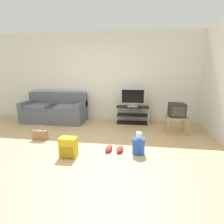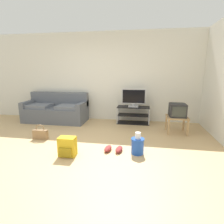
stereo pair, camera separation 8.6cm
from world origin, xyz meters
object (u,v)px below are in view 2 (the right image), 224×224
object	(u,v)px
crt_tv	(177,110)
handbag	(40,134)
couch	(56,111)
flat_tv	(134,98)
sneakers_pair	(113,149)
cleaning_bucket	(138,145)
tv_stand	(133,115)
backpack	(67,147)
side_table	(177,119)

from	to	relation	value
crt_tv	handbag	distance (m)	3.36
couch	flat_tv	bearing A→B (deg)	3.16
handbag	sneakers_pair	world-z (taller)	handbag
sneakers_pair	handbag	bearing A→B (deg)	168.67
cleaning_bucket	tv_stand	bearing A→B (deg)	95.34
backpack	cleaning_bucket	size ratio (longest dim) A/B	0.85
tv_stand	side_table	world-z (taller)	tv_stand
backpack	sneakers_pair	size ratio (longest dim) A/B	0.95
handbag	crt_tv	bearing A→B (deg)	17.55
tv_stand	backpack	size ratio (longest dim) A/B	2.64
sneakers_pair	crt_tv	bearing A→B (deg)	44.00
sneakers_pair	flat_tv	bearing A→B (deg)	82.20
tv_stand	flat_tv	distance (m)	0.52
tv_stand	sneakers_pair	world-z (taller)	tv_stand
couch	tv_stand	xyz separation A→B (m)	(2.39, 0.15, -0.08)
couch	handbag	bearing A→B (deg)	-77.06
tv_stand	cleaning_bucket	bearing A→B (deg)	-84.66
side_table	flat_tv	bearing A→B (deg)	149.38
couch	handbag	distance (m)	1.57
backpack	cleaning_bucket	world-z (taller)	cleaning_bucket
flat_tv	side_table	world-z (taller)	flat_tv
handbag	sneakers_pair	xyz separation A→B (m)	(1.76, -0.35, -0.08)
couch	tv_stand	distance (m)	2.40
cleaning_bucket	sneakers_pair	bearing A→B (deg)	176.49
cleaning_bucket	sneakers_pair	size ratio (longest dim) A/B	1.12
couch	flat_tv	world-z (taller)	flat_tv
couch	sneakers_pair	distance (m)	2.84
tv_stand	side_table	bearing A→B (deg)	-31.45
flat_tv	tv_stand	bearing A→B (deg)	90.00
couch	side_table	world-z (taller)	couch
handbag	sneakers_pair	size ratio (longest dim) A/B	0.94
flat_tv	handbag	size ratio (longest dim) A/B	1.98
tv_stand	backpack	distance (m)	2.60
crt_tv	cleaning_bucket	world-z (taller)	crt_tv
flat_tv	sneakers_pair	world-z (taller)	flat_tv
side_table	sneakers_pair	xyz separation A→B (m)	(-1.40, -1.34, -0.31)
couch	flat_tv	size ratio (longest dim) A/B	2.69
crt_tv	handbag	size ratio (longest dim) A/B	1.17
cleaning_bucket	backpack	bearing A→B (deg)	-166.65
crt_tv	sneakers_pair	distance (m)	2.03
sneakers_pair	backpack	bearing A→B (deg)	-157.72
crt_tv	handbag	xyz separation A→B (m)	(-3.17, -1.00, -0.46)
handbag	cleaning_bucket	world-z (taller)	cleaning_bucket
side_table	tv_stand	bearing A→B (deg)	148.55
tv_stand	sneakers_pair	xyz separation A→B (m)	(-0.28, -2.03, -0.21)
flat_tv	handbag	bearing A→B (deg)	-140.97
tv_stand	crt_tv	distance (m)	1.36
flat_tv	handbag	xyz separation A→B (m)	(-2.04, -1.65, -0.65)
side_table	crt_tv	bearing A→B (deg)	90.00
couch	handbag	xyz separation A→B (m)	(0.35, -1.52, -0.21)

